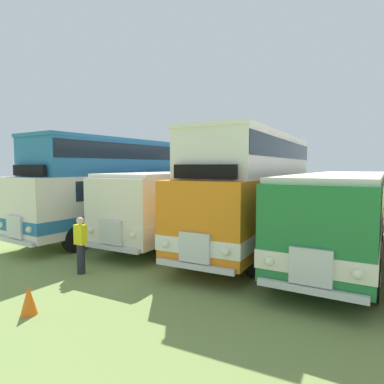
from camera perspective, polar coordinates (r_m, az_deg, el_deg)
name	(u,v)px	position (r m, az deg, el deg)	size (l,w,h in m)	color
ground_plane	(340,257)	(13.32, 24.06, -10.08)	(200.00, 200.00, 0.00)	#7A934C
bus_first_in_row	(129,182)	(16.85, -10.70, 1.74)	(3.04, 11.57, 4.49)	silver
bus_second_in_row	(189,199)	(15.29, -0.55, -1.17)	(2.81, 10.39, 2.99)	silver
bus_third_in_row	(256,185)	(13.73, 10.84, 1.12)	(3.02, 10.78, 4.49)	orange
bus_fourth_in_row	(342,208)	(13.04, 24.33, -2.53)	(2.64, 11.18, 2.99)	#237538
cone_near_end	(29,300)	(8.45, -26.15, -16.22)	(0.36, 0.36, 0.67)	orange
marshal_person	(81,245)	(10.70, -18.52, -8.55)	(0.36, 0.24, 1.73)	#23232D
rope_fence_line	(362,204)	(25.13, 27.14, -1.89)	(25.55, 0.08, 1.05)	#8C704C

